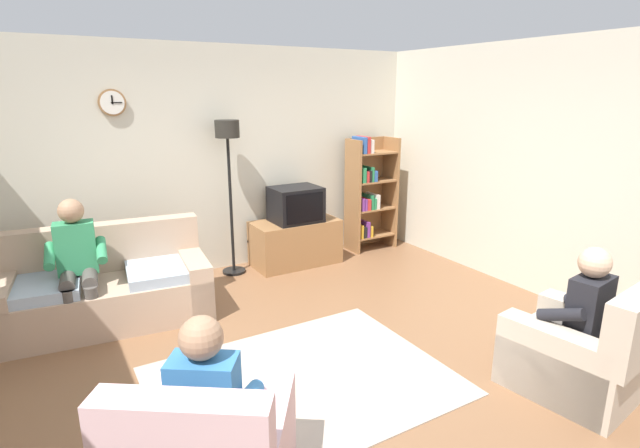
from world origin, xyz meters
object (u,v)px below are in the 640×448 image
at_px(tv, 296,204).
at_px(person_on_couch, 77,260).
at_px(couch, 106,290).
at_px(bookshelf, 368,192).
at_px(floor_lamp, 228,155).
at_px(person_in_right_armchair, 575,311).
at_px(tv_stand, 295,242).
at_px(armchair_near_bookshelf, 581,355).
at_px(person_in_left_armchair, 211,399).

xyz_separation_m(tv, person_on_couch, (-2.55, -0.60, -0.09)).
relative_size(couch, bookshelf, 1.25).
bearing_deg(floor_lamp, couch, -158.13).
height_order(couch, person_in_right_armchair, person_in_right_armchair).
bearing_deg(tv_stand, floor_lamp, 173.02).
distance_m(bookshelf, person_in_right_armchair, 3.58).
distance_m(couch, tv_stand, 2.39).
bearing_deg(person_in_right_armchair, floor_lamp, 110.52).
relative_size(bookshelf, armchair_near_bookshelf, 1.60).
distance_m(tv_stand, person_in_left_armchair, 3.78).
xyz_separation_m(couch, tv, (2.34, 0.49, 0.48)).
relative_size(tv, person_in_left_armchair, 0.54).
height_order(tv_stand, person_on_couch, person_on_couch).
bearing_deg(tv_stand, tv, -90.00).
relative_size(tv, armchair_near_bookshelf, 0.61).
xyz_separation_m(couch, person_in_left_armchair, (0.21, -2.60, 0.29)).
xyz_separation_m(bookshelf, person_in_left_armchair, (-3.31, -3.18, -0.20)).
bearing_deg(couch, floor_lamp, 21.87).
relative_size(floor_lamp, armchair_near_bookshelf, 1.87).
distance_m(couch, bookshelf, 3.60).
xyz_separation_m(armchair_near_bookshelf, person_on_couch, (-3.08, 2.91, 0.41)).
height_order(armchair_near_bookshelf, person_in_left_armchair, person_in_left_armchair).
relative_size(person_on_couch, person_in_right_armchair, 1.11).
distance_m(tv_stand, person_on_couch, 2.66).
relative_size(bookshelf, person_in_right_armchair, 1.42).
bearing_deg(person_on_couch, couch, 27.06).
bearing_deg(person_on_couch, tv, 13.21).
distance_m(bookshelf, armchair_near_bookshelf, 3.69).
bearing_deg(person_on_couch, person_in_left_armchair, -80.43).
distance_m(couch, person_in_right_armchair, 4.10).
distance_m(floor_lamp, person_in_left_armchair, 3.57).
bearing_deg(bookshelf, person_in_left_armchair, -136.14).
height_order(person_in_left_armchair, person_in_right_armchair, same).
bearing_deg(armchair_near_bookshelf, tv_stand, 98.52).
bearing_deg(couch, bookshelf, 9.42).
relative_size(couch, tv_stand, 1.80).
distance_m(bookshelf, floor_lamp, 2.09).
xyz_separation_m(person_on_couch, person_in_left_armchair, (0.42, -2.49, -0.09)).
bearing_deg(tv, couch, -168.18).
height_order(tv, armchair_near_bookshelf, tv).
bearing_deg(tv_stand, bookshelf, 3.41).
xyz_separation_m(armchair_near_bookshelf, person_in_right_armchair, (-0.01, 0.09, 0.32)).
distance_m(couch, person_in_left_armchair, 2.62).
distance_m(tv_stand, tv, 0.51).
bearing_deg(couch, tv_stand, 12.40).
distance_m(tv_stand, bookshelf, 1.29).
height_order(couch, person_on_couch, person_on_couch).
bearing_deg(couch, tv, 11.82).
height_order(couch, person_in_left_armchair, person_in_left_armchair).
distance_m(person_on_couch, person_in_left_armchair, 2.53).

